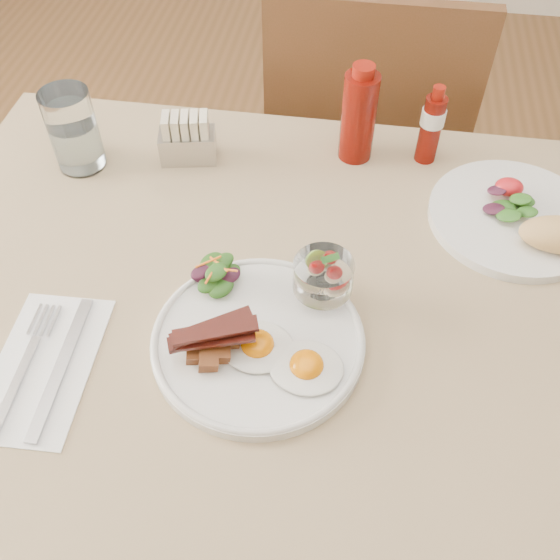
{
  "coord_description": "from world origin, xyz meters",
  "views": [
    {
      "loc": [
        -0.01,
        -0.53,
        1.43
      ],
      "look_at": [
        -0.09,
        -0.01,
        0.82
      ],
      "focal_mm": 40.0,
      "sensor_mm": 36.0,
      "label": 1
    }
  ],
  "objects": [
    {
      "name": "second_plate",
      "position": [
        0.25,
        0.2,
        0.77
      ],
      "size": [
        0.26,
        0.26,
        0.07
      ],
      "rotation": [
        0.0,
        0.0,
        -0.38
      ],
      "color": "silver",
      "rests_on": "table"
    },
    {
      "name": "hot_sauce_bottle",
      "position": [
        0.1,
        0.35,
        0.82
      ],
      "size": [
        0.05,
        0.05,
        0.14
      ],
      "rotation": [
        0.0,
        0.0,
        -0.36
      ],
      "color": "#5D0B05",
      "rests_on": "table"
    },
    {
      "name": "fruit_cup",
      "position": [
        -0.04,
        0.01,
        0.81
      ],
      "size": [
        0.08,
        0.08,
        0.08
      ],
      "rotation": [
        0.0,
        0.0,
        0.05
      ],
      "color": "white",
      "rests_on": "main_plate"
    },
    {
      "name": "table",
      "position": [
        0.0,
        0.0,
        0.66
      ],
      "size": [
        1.33,
        0.88,
        0.75
      ],
      "color": "brown",
      "rests_on": "ground"
    },
    {
      "name": "bacon_potato_pile",
      "position": [
        -0.17,
        -0.1,
        0.79
      ],
      "size": [
        0.12,
        0.08,
        0.05
      ],
      "rotation": [
        0.0,
        0.0,
        -0.07
      ],
      "color": "brown",
      "rests_on": "main_plate"
    },
    {
      "name": "ketchup_bottle",
      "position": [
        -0.02,
        0.34,
        0.83
      ],
      "size": [
        0.07,
        0.07,
        0.17
      ],
      "rotation": [
        0.0,
        0.0,
        0.18
      ],
      "color": "#5D0B05",
      "rests_on": "table"
    },
    {
      "name": "sugar_caddy",
      "position": [
        -0.3,
        0.29,
        0.79
      ],
      "size": [
        0.1,
        0.07,
        0.09
      ],
      "rotation": [
        0.0,
        0.0,
        0.2
      ],
      "color": "#B0AFB4",
      "rests_on": "table"
    },
    {
      "name": "napkin_cutlery",
      "position": [
        -0.38,
        -0.15,
        0.75
      ],
      "size": [
        0.13,
        0.23,
        0.01
      ],
      "rotation": [
        0.0,
        0.0,
        0.04
      ],
      "color": "white",
      "rests_on": "table"
    },
    {
      "name": "side_salad",
      "position": [
        -0.18,
        0.01,
        0.79
      ],
      "size": [
        0.08,
        0.07,
        0.04
      ],
      "rotation": [
        0.0,
        0.0,
        0.27
      ],
      "color": "#245115",
      "rests_on": "main_plate"
    },
    {
      "name": "water_glass",
      "position": [
        -0.47,
        0.25,
        0.81
      ],
      "size": [
        0.08,
        0.08,
        0.14
      ],
      "color": "white",
      "rests_on": "table"
    },
    {
      "name": "chair_far",
      "position": [
        0.0,
        0.66,
        0.52
      ],
      "size": [
        0.42,
        0.42,
        0.93
      ],
      "color": "brown",
      "rests_on": "ground"
    },
    {
      "name": "main_plate",
      "position": [
        -0.11,
        -0.07,
        0.76
      ],
      "size": [
        0.28,
        0.28,
        0.02
      ],
      "primitive_type": "cylinder",
      "color": "silver",
      "rests_on": "table"
    },
    {
      "name": "fried_eggs",
      "position": [
        -0.08,
        -0.1,
        0.78
      ],
      "size": [
        0.18,
        0.13,
        0.03
      ],
      "rotation": [
        0.0,
        0.0,
        0.32
      ],
      "color": "silver",
      "rests_on": "main_plate"
    }
  ]
}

